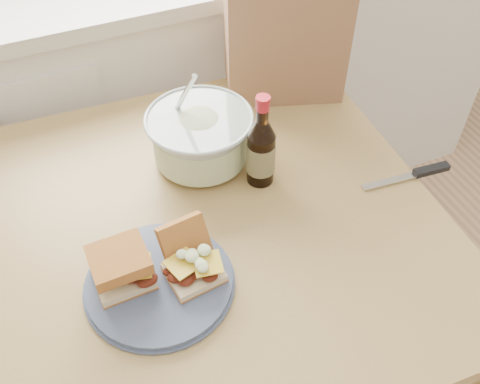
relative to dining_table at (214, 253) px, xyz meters
name	(u,v)px	position (x,y,z in m)	size (l,w,h in m)	color
cabinet_run	(159,93)	(0.13, 0.84, -0.18)	(2.50, 0.64, 0.94)	silver
dining_table	(214,253)	(0.00, 0.00, 0.00)	(0.96, 0.96, 0.76)	#A6874E
plate	(159,283)	(-0.15, -0.11, 0.12)	(0.27, 0.27, 0.02)	#455170
sandwich_left	(121,267)	(-0.20, -0.08, 0.17)	(0.10, 0.09, 0.07)	beige
sandwich_right	(190,259)	(-0.08, -0.10, 0.16)	(0.10, 0.14, 0.08)	beige
coleslaw_bowl	(200,139)	(0.04, 0.18, 0.17)	(0.23, 0.23, 0.23)	#B0BEBB
beer_bottle	(261,151)	(0.14, 0.07, 0.19)	(0.06, 0.06, 0.22)	black
knife	(421,173)	(0.46, -0.06, 0.12)	(0.21, 0.04, 0.01)	silver
paper_bag	(286,19)	(0.34, 0.36, 0.30)	(0.28, 0.19, 0.37)	#9C6B4B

